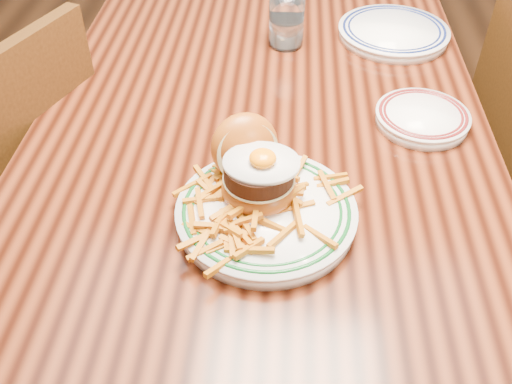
# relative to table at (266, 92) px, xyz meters

# --- Properties ---
(floor) EXTENTS (6.00, 6.00, 0.00)m
(floor) POSITION_rel_table_xyz_m (0.00, 0.00, -0.66)
(floor) COLOR black
(floor) RESTS_ON ground
(table) EXTENTS (0.85, 1.60, 0.75)m
(table) POSITION_rel_table_xyz_m (0.00, 0.00, 0.00)
(table) COLOR black
(table) RESTS_ON floor
(chair_left) EXTENTS (0.55, 0.55, 0.90)m
(chair_left) POSITION_rel_table_xyz_m (-0.56, -0.23, -0.18)
(chair_left) COLOR #43270D
(chair_left) RESTS_ON floor
(main_plate) EXTENTS (0.28, 0.29, 0.13)m
(main_plate) POSITION_rel_table_xyz_m (0.02, -0.48, 0.12)
(main_plate) COLOR white
(main_plate) RESTS_ON table
(side_plate) EXTENTS (0.17, 0.17, 0.03)m
(side_plate) POSITION_rel_table_xyz_m (0.30, -0.22, 0.10)
(side_plate) COLOR white
(side_plate) RESTS_ON table
(rear_plate) EXTENTS (0.25, 0.25, 0.03)m
(rear_plate) POSITION_rel_table_xyz_m (0.28, 0.11, 0.10)
(rear_plate) COLOR white
(rear_plate) RESTS_ON table
(water_glass) EXTENTS (0.08, 0.08, 0.12)m
(water_glass) POSITION_rel_table_xyz_m (0.04, 0.06, 0.14)
(water_glass) COLOR white
(water_glass) RESTS_ON table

